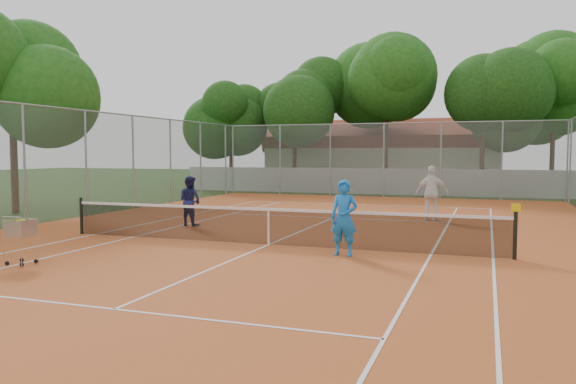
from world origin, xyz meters
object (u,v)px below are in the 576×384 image
(clubhouse, at_px, (385,156))
(player_far_right, at_px, (432,193))
(tennis_net, at_px, (269,226))
(player_near, at_px, (344,218))
(player_far_left, at_px, (190,201))
(ball_hopper, at_px, (21,240))

(clubhouse, bearing_deg, player_far_right, -76.07)
(tennis_net, distance_m, player_far_right, 7.71)
(clubhouse, bearing_deg, tennis_net, -86.05)
(player_far_right, bearing_deg, player_near, 69.71)
(clubhouse, relative_size, player_far_right, 8.45)
(player_far_left, relative_size, ball_hopper, 1.53)
(tennis_net, height_order, player_near, player_near)
(tennis_net, relative_size, player_far_left, 7.29)
(player_near, height_order, player_far_left, player_near)
(clubhouse, xyz_separation_m, ball_hopper, (-2.01, -33.20, -1.65))
(player_near, relative_size, player_far_right, 0.91)
(ball_hopper, bearing_deg, clubhouse, 64.56)
(ball_hopper, bearing_deg, player_far_left, 66.65)
(player_far_left, distance_m, ball_hopper, 6.92)
(player_near, bearing_deg, tennis_net, 164.42)
(clubhouse, distance_m, ball_hopper, 33.30)
(player_far_left, xyz_separation_m, player_far_right, (7.33, 4.15, 0.16))
(player_far_left, bearing_deg, clubhouse, -81.63)
(clubhouse, distance_m, player_far_right, 22.84)
(player_near, height_order, player_far_right, player_far_right)
(player_near, bearing_deg, ball_hopper, -146.61)
(player_near, bearing_deg, clubhouse, 102.92)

